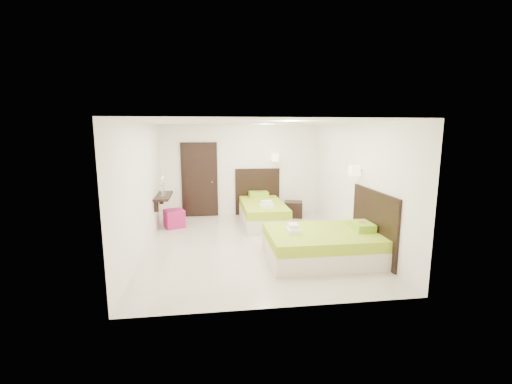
{
  "coord_description": "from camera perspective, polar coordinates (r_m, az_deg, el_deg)",
  "views": [
    {
      "loc": [
        -0.89,
        -7.07,
        2.43
      ],
      "look_at": [
        0.1,
        0.3,
        1.1
      ],
      "focal_mm": 24.0,
      "sensor_mm": 36.0,
      "label": 1
    }
  ],
  "objects": [
    {
      "name": "nightstand",
      "position": [
        9.85,
        6.22,
        -2.88
      ],
      "size": [
        0.59,
        0.55,
        0.45
      ],
      "primitive_type": "cube",
      "rotation": [
        0.0,
        0.0,
        -0.23
      ],
      "color": "black",
      "rests_on": "ground"
    },
    {
      "name": "door",
      "position": [
        9.87,
        -9.38,
        1.96
      ],
      "size": [
        1.02,
        0.15,
        2.14
      ],
      "color": "black",
      "rests_on": "ground"
    },
    {
      "name": "bed_double",
      "position": [
        6.77,
        11.55,
        -8.35
      ],
      "size": [
        2.1,
        1.78,
        1.73
      ],
      "color": "beige",
      "rests_on": "ground"
    },
    {
      "name": "bed_single",
      "position": [
        9.17,
        1.09,
        -3.15
      ],
      "size": [
        1.3,
        2.17,
        1.79
      ],
      "color": "beige",
      "rests_on": "ground"
    },
    {
      "name": "floor",
      "position": [
        7.53,
        -0.45,
        -8.69
      ],
      "size": [
        5.5,
        5.5,
        0.0
      ],
      "primitive_type": "plane",
      "color": "beige",
      "rests_on": "ground"
    },
    {
      "name": "console_shelf",
      "position": [
        8.9,
        -15.23,
        -0.68
      ],
      "size": [
        0.35,
        1.2,
        0.78
      ],
      "color": "black",
      "rests_on": "ground"
    },
    {
      "name": "ottoman",
      "position": [
        9.0,
        -13.47,
        -4.32
      ],
      "size": [
        0.59,
        0.59,
        0.46
      ],
      "primitive_type": "cube",
      "rotation": [
        0.0,
        0.0,
        0.38
      ],
      "color": "#9A1451",
      "rests_on": "ground"
    }
  ]
}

